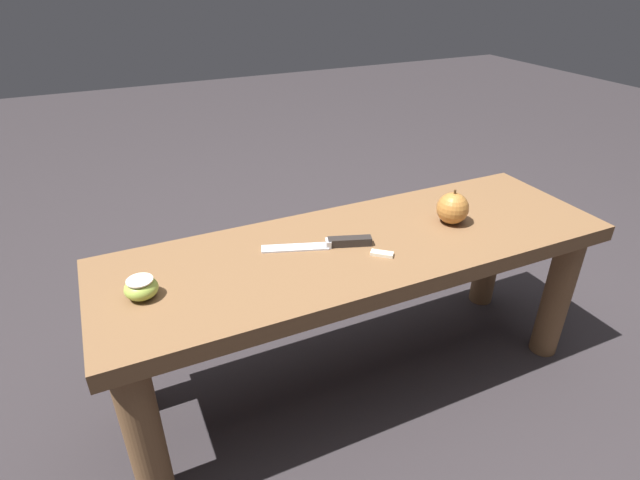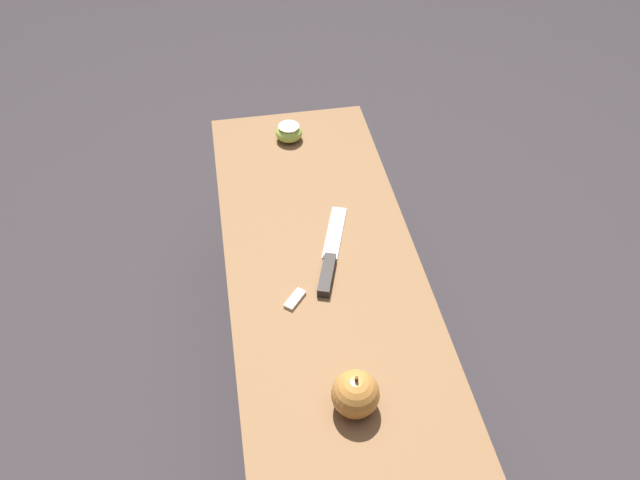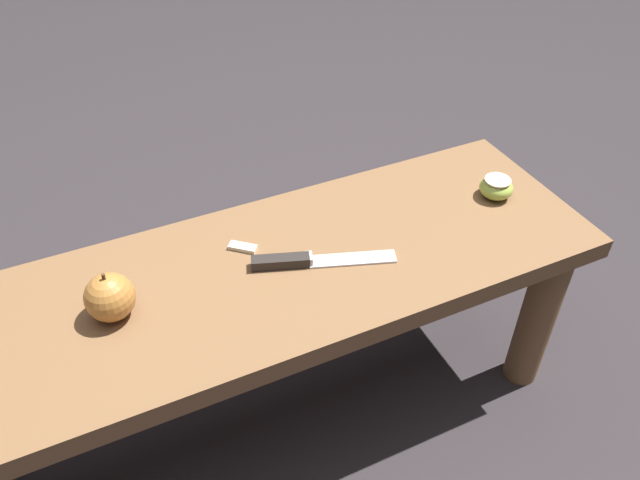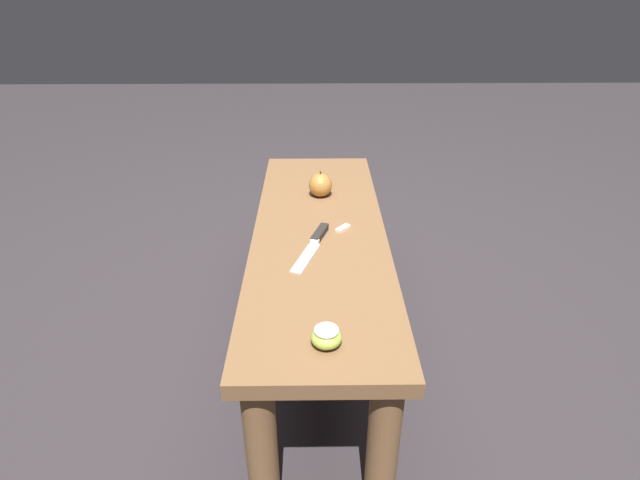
{
  "view_description": "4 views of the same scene",
  "coord_description": "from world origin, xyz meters",
  "px_view_note": "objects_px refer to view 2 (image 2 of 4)",
  "views": [
    {
      "loc": [
        0.52,
        0.89,
        1.02
      ],
      "look_at": [
        0.11,
        0.0,
        0.46
      ],
      "focal_mm": 28.0,
      "sensor_mm": 36.0,
      "label": 1
    },
    {
      "loc": [
        -0.77,
        0.16,
        1.38
      ],
      "look_at": [
        0.11,
        0.0,
        0.46
      ],
      "focal_mm": 35.0,
      "sensor_mm": 36.0,
      "label": 2
    },
    {
      "loc": [
        -0.25,
        -0.76,
        1.18
      ],
      "look_at": [
        0.11,
        0.0,
        0.46
      ],
      "focal_mm": 35.0,
      "sensor_mm": 36.0,
      "label": 3
    },
    {
      "loc": [
        1.31,
        -0.01,
        1.15
      ],
      "look_at": [
        0.11,
        0.0,
        0.46
      ],
      "focal_mm": 28.0,
      "sensor_mm": 36.0,
      "label": 4
    }
  ],
  "objects_px": {
    "knife": "(329,262)",
    "apple_cut": "(289,132)",
    "apple_whole": "(355,394)",
    "wooden_bench": "(329,317)"
  },
  "relations": [
    {
      "from": "apple_cut",
      "to": "wooden_bench",
      "type": "bearing_deg",
      "value": -178.98
    },
    {
      "from": "knife",
      "to": "apple_cut",
      "type": "height_order",
      "value": "apple_cut"
    },
    {
      "from": "wooden_bench",
      "to": "knife",
      "type": "relative_size",
      "value": 4.88
    },
    {
      "from": "knife",
      "to": "apple_cut",
      "type": "xyz_separation_m",
      "value": [
        0.43,
        0.02,
        0.01
      ]
    },
    {
      "from": "wooden_bench",
      "to": "apple_whole",
      "type": "relative_size",
      "value": 13.67
    },
    {
      "from": "apple_cut",
      "to": "apple_whole",
      "type": "bearing_deg",
      "value": -179.79
    },
    {
      "from": "apple_whole",
      "to": "wooden_bench",
      "type": "bearing_deg",
      "value": -1.4
    },
    {
      "from": "wooden_bench",
      "to": "knife",
      "type": "bearing_deg",
      "value": -8.35
    },
    {
      "from": "apple_whole",
      "to": "apple_cut",
      "type": "relative_size",
      "value": 1.36
    },
    {
      "from": "wooden_bench",
      "to": "apple_cut",
      "type": "distance_m",
      "value": 0.52
    }
  ]
}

